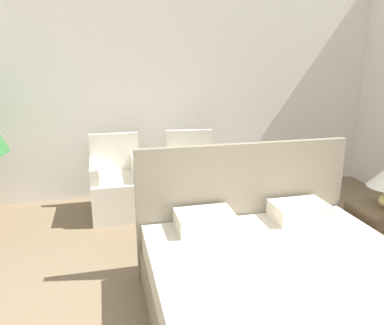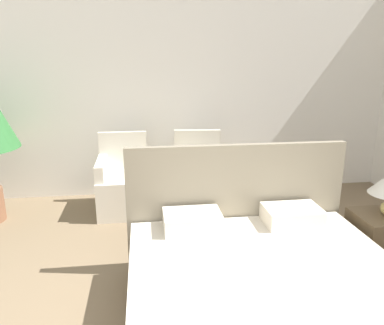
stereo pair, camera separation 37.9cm
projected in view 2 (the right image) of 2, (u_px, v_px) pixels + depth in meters
wall_back at (180, 85)px, 4.87m from camera, size 10.00×0.06×2.90m
bed at (268, 302)px, 2.43m from camera, size 1.86×1.96×1.12m
armchair_near_window_left at (124, 187)px, 4.50m from camera, size 0.59×0.72×0.91m
armchair_near_window_right at (198, 184)px, 4.62m from camera, size 0.66×0.78×0.91m
nightstand at (381, 243)px, 3.22m from camera, size 0.49×0.43×0.52m
side_table at (161, 190)px, 4.52m from camera, size 0.32×0.32×0.52m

